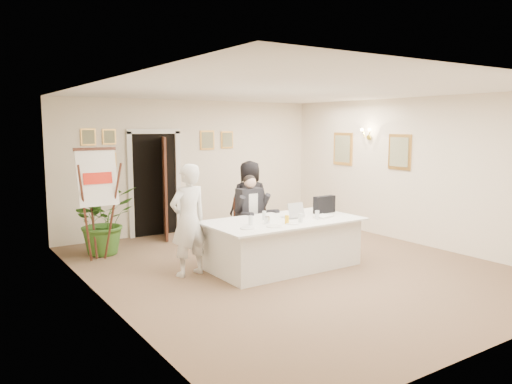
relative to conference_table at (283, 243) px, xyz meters
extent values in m
plane|color=brown|center=(0.12, -0.06, -0.39)|extent=(7.00, 7.00, 0.00)
cube|color=white|center=(0.12, -0.06, 2.41)|extent=(6.00, 7.00, 0.02)
cube|color=beige|center=(0.12, 3.44, 1.01)|extent=(6.00, 0.10, 2.80)
cube|color=beige|center=(0.12, -3.56, 1.01)|extent=(6.00, 0.10, 2.80)
cube|color=beige|center=(-2.88, -0.06, 1.01)|extent=(0.10, 7.00, 2.80)
cube|color=beige|center=(3.12, -0.06, 1.01)|extent=(0.10, 7.00, 2.80)
cube|color=black|center=(-0.78, 3.41, 0.66)|extent=(0.92, 0.06, 2.10)
cube|color=white|center=(-1.30, 3.38, 0.66)|extent=(0.10, 0.06, 2.20)
cube|color=white|center=(-0.26, 3.38, 0.66)|extent=(0.10, 0.06, 2.20)
cube|color=#3D1D13|center=(-0.73, 2.99, 0.64)|extent=(0.33, 0.81, 2.02)
cube|color=white|center=(0.00, 0.00, -0.02)|extent=(2.32, 1.16, 0.75)
cube|color=white|center=(0.00, 0.00, 0.37)|extent=(2.50, 1.34, 0.03)
cube|color=white|center=(-2.37, 1.90, 1.02)|extent=(0.66, 0.21, 0.91)
imported|color=silver|center=(-1.45, 0.44, 0.46)|extent=(0.68, 0.50, 1.70)
imported|color=black|center=(0.62, 1.94, 0.40)|extent=(0.87, 0.67, 1.58)
imported|color=#366521|center=(-2.14, 2.44, 0.20)|extent=(1.31, 1.22, 1.19)
cube|color=black|center=(0.96, 0.11, 0.53)|extent=(0.42, 0.13, 0.29)
cube|color=white|center=(0.67, -0.20, 0.40)|extent=(0.36, 0.30, 0.03)
cylinder|color=white|center=(-0.85, -0.28, 0.39)|extent=(0.25, 0.25, 0.01)
cylinder|color=white|center=(-0.45, -0.38, 0.39)|extent=(0.27, 0.27, 0.01)
cylinder|color=white|center=(-0.09, -0.36, 0.39)|extent=(0.25, 0.25, 0.01)
cylinder|color=silver|center=(-0.66, -0.07, 0.45)|extent=(0.08, 0.08, 0.14)
cylinder|color=silver|center=(0.09, -0.33, 0.45)|extent=(0.07, 0.07, 0.14)
cylinder|color=silver|center=(0.49, -0.26, 0.45)|extent=(0.08, 0.08, 0.14)
cylinder|color=silver|center=(-0.25, 0.17, 0.45)|extent=(0.07, 0.07, 0.14)
cylinder|color=yellow|center=(-0.15, -0.30, 0.45)|extent=(0.07, 0.07, 0.13)
cylinder|color=silver|center=(-0.40, -0.12, 0.44)|extent=(0.10, 0.10, 0.11)
camera|label=1|loc=(-4.69, -6.27, 1.87)|focal=35.00mm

